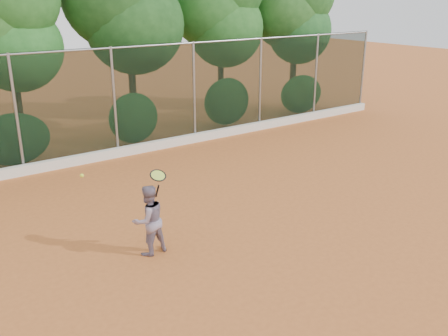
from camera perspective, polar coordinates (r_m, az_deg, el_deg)
ground at (r=11.19m, az=3.01°, el=-7.44°), size 80.00×80.00×0.00m
concrete_curb at (r=16.62m, az=-11.76°, el=1.81°), size 24.00×0.20×0.30m
tennis_player at (r=10.16m, az=-8.61°, el=-5.91°), size 0.76×0.62×1.47m
chainlink_fence at (r=16.36m, az=-12.43°, el=7.68°), size 24.09×0.09×3.50m
foliage_backdrop at (r=17.72m, az=-17.42°, el=16.44°), size 23.70×3.63×7.55m
tennis_racket at (r=9.84m, az=-7.56°, el=-1.05°), size 0.34×0.32×0.59m
tennis_ball_in_flight at (r=9.40m, az=-15.93°, el=-0.84°), size 0.07×0.07×0.07m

